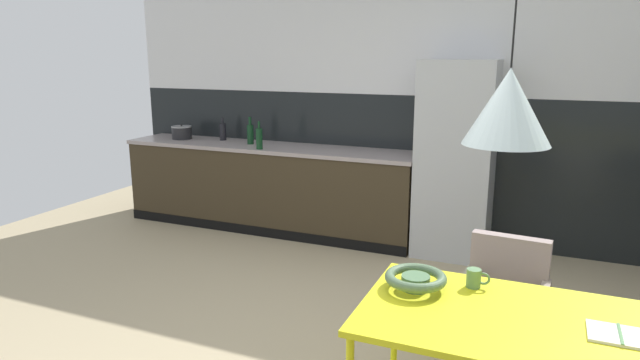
{
  "coord_description": "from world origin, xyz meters",
  "views": [
    {
      "loc": [
        1.17,
        -2.67,
        1.87
      ],
      "look_at": [
        -0.27,
        0.73,
        1.02
      ],
      "focal_mm": 30.62,
      "sensor_mm": 36.0,
      "label": 1
    }
  ],
  "objects": [
    {
      "name": "open_book",
      "position": [
        1.51,
        -0.33,
        0.75
      ],
      "size": [
        0.25,
        0.19,
        0.02
      ],
      "color": "white",
      "rests_on": "dining_table"
    },
    {
      "name": "back_wall_splashback_dark",
      "position": [
        0.0,
        2.76,
        0.73
      ],
      "size": [
        6.71,
        0.12,
        1.47
      ],
      "primitive_type": "cube",
      "color": "black",
      "rests_on": "ground"
    },
    {
      "name": "fruit_bowl",
      "position": [
        0.63,
        -0.19,
        0.8
      ],
      "size": [
        0.3,
        0.3,
        0.08
      ],
      "color": "#4C704C",
      "rests_on": "dining_table"
    },
    {
      "name": "mug_white_ceramic",
      "position": [
        0.89,
        -0.06,
        0.79
      ],
      "size": [
        0.12,
        0.07,
        0.09
      ],
      "color": "#5B8456",
      "rests_on": "dining_table"
    },
    {
      "name": "dining_table",
      "position": [
        1.39,
        -0.32,
        0.7
      ],
      "size": [
        1.93,
        0.82,
        0.74
      ],
      "color": "yellow",
      "rests_on": "ground"
    },
    {
      "name": "refrigerator_column",
      "position": [
        0.39,
        2.4,
        0.91
      ],
      "size": [
        0.67,
        0.6,
        1.82
      ],
      "primitive_type": "cube",
      "color": "#ADAFB2",
      "rests_on": "ground"
    },
    {
      "name": "cooking_pot",
      "position": [
        -2.71,
        2.42,
        0.99
      ],
      "size": [
        0.23,
        0.23,
        0.17
      ],
      "color": "black",
      "rests_on": "kitchen_counter"
    },
    {
      "name": "pendant_lamp_over_table_near",
      "position": [
        1.01,
        -0.33,
        1.66
      ],
      "size": [
        0.35,
        0.35,
        1.38
      ],
      "color": "black"
    },
    {
      "name": "bottle_spice_small",
      "position": [
        -1.8,
        2.41,
        1.03
      ],
      "size": [
        0.07,
        0.07,
        0.29
      ],
      "color": "#0F3319",
      "rests_on": "kitchen_counter"
    },
    {
      "name": "kitchen_counter",
      "position": [
        -1.59,
        2.4,
        0.46
      ],
      "size": [
        3.27,
        0.63,
        0.92
      ],
      "color": "#372D1D",
      "rests_on": "ground"
    },
    {
      "name": "bottle_oil_tall",
      "position": [
        -2.22,
        2.52,
        1.02
      ],
      "size": [
        0.07,
        0.07,
        0.26
      ],
      "color": "black",
      "rests_on": "kitchen_counter"
    },
    {
      "name": "back_wall_panel_upper",
      "position": [
        0.0,
        2.76,
        2.2
      ],
      "size": [
        6.71,
        0.12,
        1.47
      ],
      "primitive_type": "cube",
      "color": "silver",
      "rests_on": "back_wall_splashback_dark"
    },
    {
      "name": "armchair_facing_counter",
      "position": [
        1.01,
        0.52,
        0.51
      ],
      "size": [
        0.52,
        0.51,
        0.81
      ],
      "rotation": [
        0.0,
        0.0,
        3.06
      ],
      "color": "gray",
      "rests_on": "ground"
    },
    {
      "name": "bottle_vinegar_dark",
      "position": [
        -1.55,
        2.17,
        1.03
      ],
      "size": [
        0.07,
        0.07,
        0.29
      ],
      "color": "#0F3319",
      "rests_on": "kitchen_counter"
    }
  ]
}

